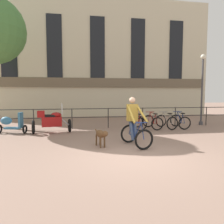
{
  "coord_description": "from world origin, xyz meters",
  "views": [
    {
      "loc": [
        -1.67,
        -6.05,
        1.87
      ],
      "look_at": [
        -0.19,
        2.86,
        1.05
      ],
      "focal_mm": 35.0,
      "sensor_mm": 36.0,
      "label": 1
    }
  ],
  "objects_px": {
    "parked_bicycle_near_lamp": "(138,122)",
    "parked_bicycle_far_end": "(180,121)",
    "parked_motorcycle": "(51,121)",
    "parked_bicycle_mid_left": "(153,122)",
    "parked_bicycle_mid_right": "(167,121)",
    "parked_scooter": "(11,123)",
    "street_lamp": "(202,86)",
    "cyclist_with_bike": "(134,124)",
    "dog": "(101,134)"
  },
  "relations": [
    {
      "from": "parked_bicycle_near_lamp",
      "to": "parked_bicycle_far_end",
      "type": "distance_m",
      "value": 2.26
    },
    {
      "from": "parked_motorcycle",
      "to": "parked_bicycle_mid_left",
      "type": "distance_m",
      "value": 5.01
    },
    {
      "from": "parked_motorcycle",
      "to": "parked_bicycle_mid_right",
      "type": "relative_size",
      "value": 1.5
    },
    {
      "from": "parked_motorcycle",
      "to": "parked_scooter",
      "type": "bearing_deg",
      "value": 75.66
    },
    {
      "from": "parked_bicycle_near_lamp",
      "to": "street_lamp",
      "type": "xyz_separation_m",
      "value": [
        3.95,
        0.82,
        1.89
      ]
    },
    {
      "from": "parked_bicycle_mid_left",
      "to": "street_lamp",
      "type": "xyz_separation_m",
      "value": [
        3.2,
        0.82,
        1.89
      ]
    },
    {
      "from": "parked_bicycle_near_lamp",
      "to": "parked_bicycle_mid_right",
      "type": "xyz_separation_m",
      "value": [
        1.51,
        0.0,
        0.0
      ]
    },
    {
      "from": "cyclist_with_bike",
      "to": "parked_motorcycle",
      "type": "relative_size",
      "value": 0.95
    },
    {
      "from": "parked_bicycle_near_lamp",
      "to": "parked_bicycle_mid_left",
      "type": "xyz_separation_m",
      "value": [
        0.75,
        -0.0,
        0.0
      ]
    },
    {
      "from": "cyclist_with_bike",
      "to": "street_lamp",
      "type": "relative_size",
      "value": 0.43
    },
    {
      "from": "parked_bicycle_mid_right",
      "to": "parked_bicycle_far_end",
      "type": "bearing_deg",
      "value": 171.11
    },
    {
      "from": "cyclist_with_bike",
      "to": "dog",
      "type": "distance_m",
      "value": 1.23
    },
    {
      "from": "parked_bicycle_near_lamp",
      "to": "parked_bicycle_mid_left",
      "type": "bearing_deg",
      "value": -173.6
    },
    {
      "from": "dog",
      "to": "parked_scooter",
      "type": "xyz_separation_m",
      "value": [
        -3.77,
        3.15,
        0.03
      ]
    },
    {
      "from": "parked_scooter",
      "to": "street_lamp",
      "type": "distance_m",
      "value": 10.21
    },
    {
      "from": "parked_bicycle_near_lamp",
      "to": "parked_scooter",
      "type": "relative_size",
      "value": 0.88
    },
    {
      "from": "cyclist_with_bike",
      "to": "parked_motorcycle",
      "type": "bearing_deg",
      "value": 125.48
    },
    {
      "from": "dog",
      "to": "parked_bicycle_mid_left",
      "type": "xyz_separation_m",
      "value": [
        3.04,
        3.29,
        -0.07
      ]
    },
    {
      "from": "parked_bicycle_mid_right",
      "to": "street_lamp",
      "type": "xyz_separation_m",
      "value": [
        2.45,
        0.82,
        1.89
      ]
    },
    {
      "from": "cyclist_with_bike",
      "to": "parked_motorcycle",
      "type": "height_order",
      "value": "cyclist_with_bike"
    },
    {
      "from": "parked_bicycle_far_end",
      "to": "parked_bicycle_mid_left",
      "type": "bearing_deg",
      "value": 2.16
    },
    {
      "from": "dog",
      "to": "parked_bicycle_mid_left",
      "type": "distance_m",
      "value": 4.48
    },
    {
      "from": "parked_bicycle_far_end",
      "to": "street_lamp",
      "type": "distance_m",
      "value": 2.67
    },
    {
      "from": "parked_motorcycle",
      "to": "parked_bicycle_far_end",
      "type": "xyz_separation_m",
      "value": [
        6.5,
        0.36,
        -0.2
      ]
    },
    {
      "from": "cyclist_with_bike",
      "to": "parked_bicycle_mid_left",
      "type": "xyz_separation_m",
      "value": [
        1.86,
        3.24,
        -0.41
      ]
    },
    {
      "from": "cyclist_with_bike",
      "to": "parked_bicycle_far_end",
      "type": "distance_m",
      "value": 4.69
    },
    {
      "from": "parked_bicycle_far_end",
      "to": "street_lamp",
      "type": "xyz_separation_m",
      "value": [
        1.69,
        0.82,
        1.89
      ]
    },
    {
      "from": "parked_scooter",
      "to": "cyclist_with_bike",
      "type": "bearing_deg",
      "value": -108.46
    },
    {
      "from": "dog",
      "to": "parked_bicycle_mid_right",
      "type": "height_order",
      "value": "parked_bicycle_mid_right"
    },
    {
      "from": "parked_bicycle_far_end",
      "to": "cyclist_with_bike",
      "type": "bearing_deg",
      "value": 46.05
    },
    {
      "from": "dog",
      "to": "parked_bicycle_mid_right",
      "type": "xyz_separation_m",
      "value": [
        3.79,
        3.29,
        -0.07
      ]
    },
    {
      "from": "parked_bicycle_near_lamp",
      "to": "parked_motorcycle",
      "type": "bearing_deg",
      "value": 11.28
    },
    {
      "from": "dog",
      "to": "parked_scooter",
      "type": "distance_m",
      "value": 4.91
    },
    {
      "from": "parked_bicycle_mid_right",
      "to": "street_lamp",
      "type": "height_order",
      "value": "street_lamp"
    },
    {
      "from": "parked_motorcycle",
      "to": "street_lamp",
      "type": "distance_m",
      "value": 8.45
    },
    {
      "from": "cyclist_with_bike",
      "to": "parked_bicycle_mid_right",
      "type": "distance_m",
      "value": 4.18
    },
    {
      "from": "parked_bicycle_mid_left",
      "to": "parked_bicycle_far_end",
      "type": "xyz_separation_m",
      "value": [
        1.51,
        -0.0,
        -0.0
      ]
    },
    {
      "from": "parked_bicycle_mid_left",
      "to": "parked_bicycle_mid_right",
      "type": "relative_size",
      "value": 0.98
    },
    {
      "from": "street_lamp",
      "to": "cyclist_with_bike",
      "type": "bearing_deg",
      "value": -141.25
    },
    {
      "from": "parked_motorcycle",
      "to": "parked_scooter",
      "type": "distance_m",
      "value": 1.82
    },
    {
      "from": "cyclist_with_bike",
      "to": "parked_scooter",
      "type": "bearing_deg",
      "value": 135.97
    },
    {
      "from": "parked_bicycle_near_lamp",
      "to": "parked_bicycle_far_end",
      "type": "xyz_separation_m",
      "value": [
        2.26,
        -0.0,
        0.0
      ]
    },
    {
      "from": "dog",
      "to": "parked_motorcycle",
      "type": "distance_m",
      "value": 3.53
    },
    {
      "from": "parked_bicycle_mid_left",
      "to": "parked_bicycle_mid_right",
      "type": "bearing_deg",
      "value": 174.25
    },
    {
      "from": "parked_bicycle_mid_left",
      "to": "parked_bicycle_near_lamp",
      "type": "bearing_deg",
      "value": -5.76
    },
    {
      "from": "parked_bicycle_mid_right",
      "to": "cyclist_with_bike",
      "type": "bearing_deg",
      "value": 42.21
    },
    {
      "from": "dog",
      "to": "parked_bicycle_near_lamp",
      "type": "height_order",
      "value": "parked_bicycle_near_lamp"
    },
    {
      "from": "dog",
      "to": "parked_bicycle_near_lamp",
      "type": "distance_m",
      "value": 4.01
    },
    {
      "from": "dog",
      "to": "parked_bicycle_far_end",
      "type": "xyz_separation_m",
      "value": [
        4.55,
        3.29,
        -0.07
      ]
    },
    {
      "from": "dog",
      "to": "parked_bicycle_mid_right",
      "type": "bearing_deg",
      "value": 24.3
    }
  ]
}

